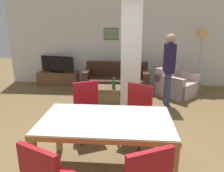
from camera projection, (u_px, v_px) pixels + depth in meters
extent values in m
plane|color=brown|center=(106.00, 170.00, 3.01)|extent=(18.00, 18.00, 0.00)
cube|color=silver|center=(121.00, 42.00, 6.80)|extent=(7.20, 0.06, 2.70)
cube|color=brown|center=(111.00, 34.00, 6.71)|extent=(0.44, 0.02, 0.36)
cube|color=gray|center=(111.00, 34.00, 6.70)|extent=(0.40, 0.01, 0.32)
cube|color=silver|center=(131.00, 54.00, 4.29)|extent=(0.39, 0.35, 2.70)
cube|color=#A47939|center=(102.00, 141.00, 2.36)|extent=(1.69, 0.06, 0.06)
cube|color=#A47939|center=(109.00, 108.00, 3.24)|extent=(1.69, 0.06, 0.06)
cube|color=#A47939|center=(44.00, 120.00, 2.86)|extent=(0.06, 0.86, 0.06)
cube|color=#A47939|center=(171.00, 124.00, 2.74)|extent=(0.06, 0.86, 0.06)
cube|color=silver|center=(106.00, 119.00, 2.79)|extent=(1.67, 0.96, 0.01)
cube|color=#A47939|center=(35.00, 166.00, 2.55)|extent=(0.08, 0.08, 0.71)
cube|color=#A47939|center=(58.00, 130.00, 3.39)|extent=(0.08, 0.08, 0.71)
cube|color=#A47939|center=(162.00, 134.00, 3.27)|extent=(0.08, 0.08, 0.71)
cube|color=maroon|center=(134.00, 119.00, 3.59)|extent=(0.62, 0.62, 0.07)
cube|color=maroon|center=(140.00, 99.00, 3.67)|extent=(0.41, 0.24, 0.51)
cylinder|color=#463227|center=(139.00, 140.00, 3.41)|extent=(0.04, 0.04, 0.40)
cylinder|color=#463227|center=(118.00, 133.00, 3.59)|extent=(0.04, 0.04, 0.40)
cylinder|color=#463227|center=(149.00, 130.00, 3.72)|extent=(0.04, 0.04, 0.40)
cylinder|color=#463227|center=(129.00, 124.00, 3.91)|extent=(0.04, 0.04, 0.40)
cube|color=maroon|center=(89.00, 115.00, 3.72)|extent=(0.61, 0.61, 0.07)
cube|color=maroon|center=(86.00, 96.00, 3.82)|extent=(0.42, 0.23, 0.51)
cylinder|color=#463227|center=(103.00, 131.00, 3.68)|extent=(0.04, 0.04, 0.40)
cylinder|color=#463227|center=(81.00, 135.00, 3.55)|extent=(0.04, 0.04, 0.40)
cylinder|color=#463227|center=(97.00, 122.00, 4.02)|extent=(0.04, 0.04, 0.40)
cylinder|color=#463227|center=(77.00, 125.00, 3.89)|extent=(0.04, 0.04, 0.40)
cube|color=#3C2518|center=(116.00, 85.00, 6.30)|extent=(1.81, 0.87, 0.42)
cube|color=#3C2518|center=(117.00, 68.00, 6.51)|extent=(1.81, 0.18, 0.41)
cube|color=#3C2518|center=(145.00, 82.00, 6.20)|extent=(0.16, 0.87, 0.64)
cube|color=#3C2518|center=(88.00, 81.00, 6.33)|extent=(0.16, 0.87, 0.64)
cube|color=#C6ADA7|center=(177.00, 88.00, 6.02)|extent=(1.25, 1.25, 0.40)
cube|color=#C6ADA7|center=(168.00, 73.00, 6.15)|extent=(0.76, 0.79, 0.36)
cube|color=#C6ADA7|center=(185.00, 82.00, 6.24)|extent=(0.72, 0.69, 0.60)
cube|color=#C6ADA7|center=(169.00, 88.00, 5.74)|extent=(0.72, 0.69, 0.60)
cube|color=brown|center=(109.00, 88.00, 5.37)|extent=(0.61, 0.49, 0.04)
cube|color=brown|center=(109.00, 96.00, 5.43)|extent=(0.53, 0.41, 0.38)
cylinder|color=#194C23|center=(114.00, 85.00, 5.22)|extent=(0.08, 0.08, 0.18)
cylinder|color=#194C23|center=(114.00, 80.00, 5.19)|extent=(0.03, 0.03, 0.07)
cylinder|color=#B7B7BC|center=(114.00, 78.00, 5.18)|extent=(0.04, 0.04, 0.01)
cube|color=brown|center=(58.00, 78.00, 7.01)|extent=(1.28, 0.40, 0.42)
cube|color=black|center=(58.00, 72.00, 6.94)|extent=(0.48, 0.29, 0.03)
cube|color=black|center=(57.00, 64.00, 6.87)|extent=(1.09, 0.29, 0.48)
cylinder|color=#B7B7BC|center=(196.00, 88.00, 6.65)|extent=(0.28, 0.28, 0.02)
cylinder|color=#B7B7BC|center=(199.00, 63.00, 6.43)|extent=(0.04, 0.04, 1.53)
cylinder|color=#E5BC66|center=(203.00, 33.00, 6.18)|extent=(0.31, 0.31, 0.22)
cylinder|color=#393F63|center=(168.00, 90.00, 5.19)|extent=(0.13, 0.13, 0.83)
cylinder|color=#393F63|center=(167.00, 87.00, 5.35)|extent=(0.13, 0.13, 0.83)
cube|color=#21183D|center=(169.00, 58.00, 5.06)|extent=(0.22, 0.38, 0.66)
sphere|color=tan|center=(171.00, 39.00, 4.93)|extent=(0.22, 0.22, 0.22)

